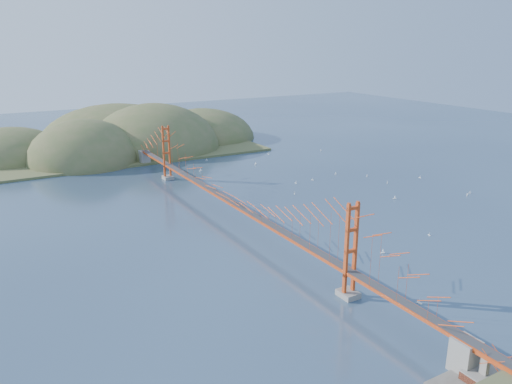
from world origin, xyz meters
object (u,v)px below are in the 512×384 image
bridge (230,180)px  fort (484,375)px  sailboat_0 (429,235)px  sailboat_2 (395,198)px  sailboat_1 (296,183)px

bridge → fort: size_ratio=25.51×
sailboat_0 → sailboat_2: sailboat_2 is taller
sailboat_1 → sailboat_2: size_ratio=0.83×
fort → sailboat_2: bearing=53.2°
fort → sailboat_1: size_ratio=6.03×
sailboat_1 → sailboat_2: 20.98m
fort → sailboat_0: 35.08m
bridge → sailboat_1: size_ratio=153.79×
fort → sailboat_0: fort is taller
fort → sailboat_0: size_ratio=6.38×
bridge → fort: (0.40, -47.98, -6.34)m
bridge → sailboat_1: bridge is taller
sailboat_1 → bridge: bearing=-149.4°
sailboat_0 → sailboat_2: size_ratio=0.78×
bridge → sailboat_0: bridge is taller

